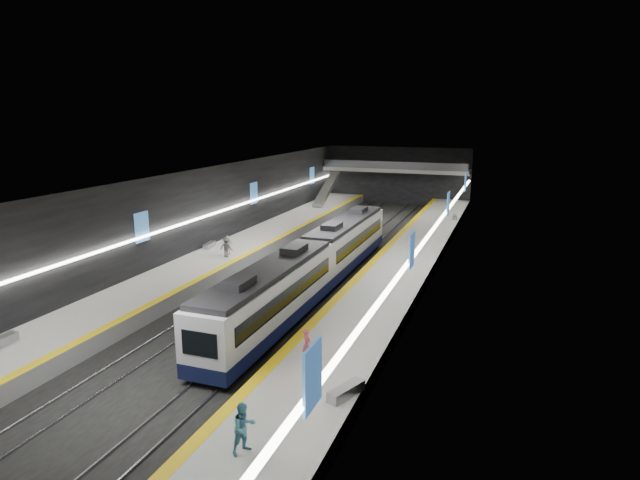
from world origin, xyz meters
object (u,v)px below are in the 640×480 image
at_px(escalator, 327,189).
at_px(bench_left_far, 209,245).
at_px(bench_left_near, 1,342).
at_px(passenger_left_b, 226,247).
at_px(train, 315,263).
at_px(passenger_right_b, 244,429).
at_px(passenger_left_a, 228,246).
at_px(bench_right_far, 455,217).
at_px(passenger_right_a, 307,344).
at_px(bench_right_near, 346,391).

relative_size(escalator, bench_left_far, 4.53).
bearing_deg(bench_left_near, passenger_left_b, 77.06).
distance_m(train, passenger_right_b, 20.30).
bearing_deg(escalator, passenger_left_a, -88.11).
height_order(train, escalator, escalator).
bearing_deg(train, escalator, 107.85).
xyz_separation_m(bench_right_far, passenger_left_a, (-16.09, -22.77, 0.63)).
distance_m(bench_left_far, bench_right_far, 28.33).
distance_m(escalator, passenger_left_b, 28.06).
height_order(bench_left_far, passenger_right_a, passenger_right_a).
relative_size(bench_left_far, passenger_left_b, 1.05).
bearing_deg(bench_left_far, bench_right_near, -55.96).
xyz_separation_m(passenger_right_b, passenger_left_a, (-13.87, 23.33, -0.10)).
xyz_separation_m(train, bench_left_far, (-12.00, 5.35, -0.98)).
xyz_separation_m(passenger_right_b, passenger_left_b, (-13.73, 22.77, -0.10)).
bearing_deg(passenger_right_a, passenger_left_a, 33.82).
xyz_separation_m(bench_left_near, passenger_left_a, (2.05, 19.70, 0.62)).
distance_m(bench_right_near, passenger_left_b, 23.99).
relative_size(bench_left_near, bench_right_near, 0.94).
xyz_separation_m(bench_left_far, passenger_right_a, (16.18, -17.56, 0.57)).
height_order(passenger_right_a, passenger_left_b, passenger_left_b).
distance_m(bench_right_near, passenger_left_a, 24.50).
xyz_separation_m(bench_left_far, passenger_left_b, (3.05, -2.31, 0.62)).
height_order(train, bench_left_far, train).
height_order(passenger_left_a, passenger_left_b, passenger_left_a).
relative_size(passenger_right_a, passenger_left_b, 0.94).
relative_size(bench_right_near, passenger_left_a, 1.15).
xyz_separation_m(bench_right_far, passenger_right_b, (-2.22, -46.09, 0.72)).
xyz_separation_m(bench_right_near, passenger_right_b, (-2.22, -4.86, 0.70)).
distance_m(train, passenger_right_a, 12.92).
bearing_deg(bench_right_far, passenger_right_b, -98.35).
relative_size(train, passenger_left_a, 17.84).
distance_m(escalator, bench_right_far, 17.72).
bearing_deg(passenger_right_b, escalator, 45.92).
bearing_deg(escalator, bench_right_near, -69.69).
bearing_deg(train, passenger_right_b, -76.39).
relative_size(bench_right_near, passenger_left_b, 1.15).
bearing_deg(passenger_left_a, bench_right_far, 160.18).
bearing_deg(bench_right_far, bench_right_near, -95.59).
bearing_deg(bench_right_near, passenger_left_b, 154.06).
distance_m(train, passenger_left_b, 9.46).
bearing_deg(bench_right_far, passenger_left_a, -130.84).
xyz_separation_m(bench_right_near, passenger_left_b, (-15.95, 17.91, 0.60)).
bearing_deg(escalator, train, -72.15).
bearing_deg(bench_right_near, passenger_left_a, 153.45).
relative_size(bench_left_near, bench_right_far, 1.03).
relative_size(bench_right_far, passenger_right_a, 1.13).
bearing_deg(passenger_left_b, escalator, -91.48).
bearing_deg(passenger_right_a, train, 12.69).
bearing_deg(passenger_right_a, escalator, 11.95).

